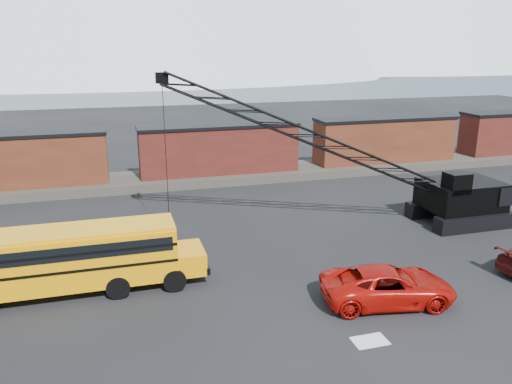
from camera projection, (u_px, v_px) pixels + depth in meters
ground at (319, 296)px, 23.35m from camera, size 160.00×160.00×0.00m
gravel_berm at (220, 176)px, 43.52m from camera, size 120.00×5.00×0.70m
boxcar_west_near at (17, 160)px, 38.58m from camera, size 13.70×3.10×4.17m
boxcar_mid at (219, 149)px, 42.84m from camera, size 13.70×3.10×4.17m
boxcar_east_near at (385, 139)px, 47.11m from camera, size 13.70×3.10×4.17m
snow_patch at (370, 341)px, 19.79m from camera, size 1.40×0.90×0.02m
school_bus at (74, 257)px, 23.21m from camera, size 11.65×2.65×3.19m
red_pickup at (388, 285)px, 22.57m from camera, size 6.43×3.79×1.68m
crawler_crane at (324, 143)px, 30.22m from camera, size 22.04×4.91×10.06m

